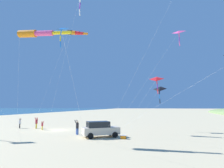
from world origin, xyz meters
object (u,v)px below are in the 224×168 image
person_child_green_jacket (20,122)px  person_bystander_far (42,125)px  kite_delta_long_streamer_left (61,30)px  kite_windsock_yellow_midlevel (36,34)px  kite_delta_teal_far_right (179,32)px  kite_delta_purple_drifting (160,89)px  kite_delta_magenta_far_left (156,79)px  person_adult_flyer (77,127)px  cooler_box (123,137)px  person_child_grey_jacket (36,122)px  kite_windsock_small_distant (75,33)px  parked_car (100,129)px

person_child_green_jacket → person_bystander_far: size_ratio=1.29×
kite_delta_long_streamer_left → kite_windsock_yellow_midlevel: (-6.56, 6.61, 2.75)m
person_bystander_far → kite_delta_teal_far_right: 26.32m
kite_delta_purple_drifting → kite_delta_magenta_far_left: (-0.51, -4.33, 0.98)m
kite_delta_purple_drifting → kite_delta_teal_far_right: bearing=22.3°
person_child_green_jacket → kite_delta_long_streamer_left: (15.14, -15.94, 8.51)m
person_adult_flyer → kite_delta_magenta_far_left: size_ratio=0.25×
cooler_box → person_child_grey_jacket: (-15.62, 7.25, 0.79)m
kite_delta_purple_drifting → person_adult_flyer: bearing=-149.1°
person_child_green_jacket → kite_delta_long_streamer_left: 23.57m
person_adult_flyer → kite_windsock_yellow_midlevel: size_ratio=0.15×
cooler_box → kite_delta_long_streamer_left: kite_delta_long_streamer_left is taller
cooler_box → kite_delta_long_streamer_left: 13.29m
person_child_grey_jacket → kite_windsock_small_distant: kite_windsock_small_distant is taller
person_child_grey_jacket → cooler_box: bearing=-24.9°
person_bystander_far → kite_delta_long_streamer_left: kite_delta_long_streamer_left is taller
kite_delta_purple_drifting → kite_windsock_yellow_midlevel: size_ratio=0.52×
kite_delta_teal_far_right → person_child_green_jacket: bearing=-173.9°
person_bystander_far → kite_delta_long_streamer_left: 19.89m
person_child_green_jacket → kite_delta_teal_far_right: kite_delta_teal_far_right is taller
person_child_green_jacket → kite_windsock_yellow_midlevel: (8.58, -9.33, 11.26)m
person_child_grey_jacket → person_bystander_far: bearing=-36.7°
person_child_green_jacket → kite_windsock_yellow_midlevel: 16.95m
kite_delta_magenta_far_left → kite_delta_long_streamer_left: bearing=-119.3°
kite_delta_long_streamer_left → person_child_grey_jacket: bearing=127.1°
person_child_green_jacket → person_child_grey_jacket: 2.95m
kite_delta_magenta_far_left → parked_car: bearing=-152.9°
kite_delta_long_streamer_left → cooler_box: bearing=68.9°
cooler_box → kite_windsock_small_distant: kite_windsock_small_distant is taller
kite_windsock_small_distant → kite_windsock_yellow_midlevel: size_ratio=1.28×
person_bystander_far → kite_windsock_yellow_midlevel: kite_windsock_yellow_midlevel is taller
kite_delta_long_streamer_left → kite_windsock_yellow_midlevel: bearing=134.8°
kite_delta_long_streamer_left → person_bystander_far: bearing=124.8°
kite_windsock_small_distant → cooler_box: bearing=-38.2°
kite_windsock_small_distant → person_adult_flyer: bearing=-61.4°
person_child_green_jacket → kite_delta_long_streamer_left: size_ratio=0.18×
person_child_grey_jacket → kite_windsock_yellow_midlevel: 15.76m
kite_delta_purple_drifting → kite_windsock_yellow_midlevel: bearing=-143.1°
parked_car → person_child_grey_jacket: (-12.71, 6.58, 0.05)m
person_bystander_far → kite_windsock_yellow_midlevel: bearing=-65.6°
kite_windsock_yellow_midlevel → person_bystander_far: bearing=114.4°
parked_car → kite_windsock_small_distant: kite_windsock_small_distant is taller
person_adult_flyer → kite_windsock_small_distant: (-2.80, 5.14, 14.81)m
person_bystander_far → kite_delta_purple_drifting: kite_delta_purple_drifting is taller
parked_car → kite_delta_purple_drifting: kite_delta_purple_drifting is taller
cooler_box → kite_windsock_yellow_midlevel: (-9.98, -2.29, 12.00)m
kite_delta_long_streamer_left → kite_delta_purple_drifting: (7.82, 17.38, -3.21)m
kite_delta_teal_far_right → kite_windsock_yellow_midlevel: 21.71m
kite_delta_teal_far_right → parked_car: bearing=-139.2°
person_child_grey_jacket → kite_windsock_small_distant: bearing=-0.5°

